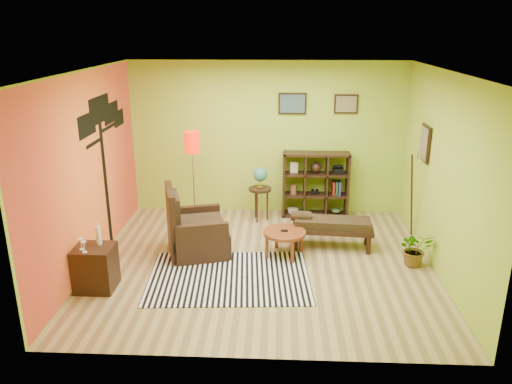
{
  "coord_description": "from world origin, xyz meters",
  "views": [
    {
      "loc": [
        0.23,
        -6.72,
        3.37
      ],
      "look_at": [
        -0.1,
        0.21,
        1.05
      ],
      "focal_mm": 35.0,
      "sensor_mm": 36.0,
      "label": 1
    }
  ],
  "objects_px": {
    "bench": "(330,225)",
    "globe_table": "(260,180)",
    "potted_plant": "(415,252)",
    "coffee_table": "(284,235)",
    "armchair": "(194,233)",
    "cube_shelf": "(316,185)",
    "floor_lamp": "(192,151)",
    "side_cabinet": "(95,267)"
  },
  "relations": [
    {
      "from": "bench",
      "to": "globe_table",
      "type": "bearing_deg",
      "value": 136.01
    },
    {
      "from": "armchair",
      "to": "cube_shelf",
      "type": "bearing_deg",
      "value": 40.85
    },
    {
      "from": "globe_table",
      "to": "cube_shelf",
      "type": "height_order",
      "value": "cube_shelf"
    },
    {
      "from": "bench",
      "to": "cube_shelf",
      "type": "bearing_deg",
      "value": 95.58
    },
    {
      "from": "coffee_table",
      "to": "bench",
      "type": "distance_m",
      "value": 0.8
    },
    {
      "from": "floor_lamp",
      "to": "coffee_table",
      "type": "bearing_deg",
      "value": -31.16
    },
    {
      "from": "armchair",
      "to": "bench",
      "type": "distance_m",
      "value": 2.14
    },
    {
      "from": "globe_table",
      "to": "bench",
      "type": "bearing_deg",
      "value": -43.99
    },
    {
      "from": "coffee_table",
      "to": "globe_table",
      "type": "height_order",
      "value": "globe_table"
    },
    {
      "from": "bench",
      "to": "side_cabinet",
      "type": "bearing_deg",
      "value": -155.54
    },
    {
      "from": "floor_lamp",
      "to": "cube_shelf",
      "type": "distance_m",
      "value": 2.41
    },
    {
      "from": "globe_table",
      "to": "potted_plant",
      "type": "xyz_separation_m",
      "value": [
        2.35,
        -1.7,
        -0.55
      ]
    },
    {
      "from": "floor_lamp",
      "to": "bench",
      "type": "xyz_separation_m",
      "value": [
        2.25,
        -0.58,
        -1.03
      ]
    },
    {
      "from": "armchair",
      "to": "bench",
      "type": "bearing_deg",
      "value": 8.48
    },
    {
      "from": "armchair",
      "to": "bench",
      "type": "xyz_separation_m",
      "value": [
        2.12,
        0.32,
        0.05
      ]
    },
    {
      "from": "bench",
      "to": "potted_plant",
      "type": "height_order",
      "value": "bench"
    },
    {
      "from": "globe_table",
      "to": "cube_shelf",
      "type": "xyz_separation_m",
      "value": [
        1.02,
        0.28,
        -0.15
      ]
    },
    {
      "from": "armchair",
      "to": "floor_lamp",
      "type": "height_order",
      "value": "floor_lamp"
    },
    {
      "from": "coffee_table",
      "to": "globe_table",
      "type": "bearing_deg",
      "value": 106.45
    },
    {
      "from": "globe_table",
      "to": "cube_shelf",
      "type": "distance_m",
      "value": 1.07
    },
    {
      "from": "armchair",
      "to": "cube_shelf",
      "type": "distance_m",
      "value": 2.63
    },
    {
      "from": "bench",
      "to": "coffee_table",
      "type": "bearing_deg",
      "value": -154.51
    },
    {
      "from": "armchair",
      "to": "side_cabinet",
      "type": "height_order",
      "value": "armchair"
    },
    {
      "from": "armchair",
      "to": "floor_lamp",
      "type": "relative_size",
      "value": 0.63
    },
    {
      "from": "floor_lamp",
      "to": "cube_shelf",
      "type": "height_order",
      "value": "floor_lamp"
    },
    {
      "from": "side_cabinet",
      "to": "potted_plant",
      "type": "bearing_deg",
      "value": 11.41
    },
    {
      "from": "armchair",
      "to": "cube_shelf",
      "type": "height_order",
      "value": "cube_shelf"
    },
    {
      "from": "coffee_table",
      "to": "armchair",
      "type": "relative_size",
      "value": 0.6
    },
    {
      "from": "coffee_table",
      "to": "armchair",
      "type": "distance_m",
      "value": 1.4
    },
    {
      "from": "cube_shelf",
      "to": "bench",
      "type": "height_order",
      "value": "cube_shelf"
    },
    {
      "from": "potted_plant",
      "to": "globe_table",
      "type": "bearing_deg",
      "value": 144.12
    },
    {
      "from": "coffee_table",
      "to": "globe_table",
      "type": "relative_size",
      "value": 0.66
    },
    {
      "from": "potted_plant",
      "to": "cube_shelf",
      "type": "bearing_deg",
      "value": 123.85
    },
    {
      "from": "globe_table",
      "to": "bench",
      "type": "distance_m",
      "value": 1.65
    },
    {
      "from": "side_cabinet",
      "to": "globe_table",
      "type": "height_order",
      "value": "globe_table"
    },
    {
      "from": "armchair",
      "to": "potted_plant",
      "type": "relative_size",
      "value": 2.08
    },
    {
      "from": "side_cabinet",
      "to": "globe_table",
      "type": "xyz_separation_m",
      "value": [
        2.1,
        2.59,
        0.44
      ]
    },
    {
      "from": "side_cabinet",
      "to": "floor_lamp",
      "type": "distance_m",
      "value": 2.54
    },
    {
      "from": "potted_plant",
      "to": "bench",
      "type": "bearing_deg",
      "value": 153.95
    },
    {
      "from": "armchair",
      "to": "cube_shelf",
      "type": "relative_size",
      "value": 0.91
    },
    {
      "from": "armchair",
      "to": "potted_plant",
      "type": "height_order",
      "value": "armchair"
    },
    {
      "from": "cube_shelf",
      "to": "potted_plant",
      "type": "relative_size",
      "value": 2.29
    }
  ]
}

